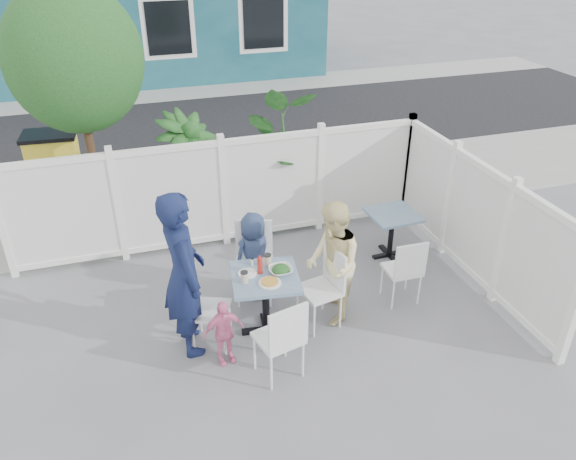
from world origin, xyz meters
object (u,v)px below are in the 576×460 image
object	(u,v)px
chair_back	(254,255)
chair_near	(283,335)
main_table	(265,289)
chair_left	(203,303)
boy	(254,255)
chair_right	(326,282)
woman	(332,264)
utility_cabinet	(58,178)
spare_table	(392,223)
toddler	(224,332)
man	(184,274)

from	to	relation	value
chair_back	chair_near	size ratio (longest dim) A/B	1.04
main_table	chair_near	world-z (taller)	chair_near
chair_left	boy	xyz separation A→B (m)	(0.78, 0.76, 0.02)
chair_right	woman	world-z (taller)	woman
utility_cabinet	woman	distance (m)	4.83
main_table	spare_table	distance (m)	2.37
spare_table	toddler	bearing A→B (deg)	-152.45
spare_table	chair_near	world-z (taller)	chair_near
chair_back	boy	bearing A→B (deg)	-88.91
chair_back	boy	distance (m)	0.04
chair_left	woman	size ratio (longest dim) A/B	0.62
spare_table	man	size ratio (longest dim) A/B	0.35
toddler	chair_back	bearing A→B (deg)	50.02
chair_left	utility_cabinet	bearing A→B (deg)	-134.73
chair_right	man	distance (m)	1.64
spare_table	toddler	distance (m)	3.03
main_table	woman	world-z (taller)	woman
chair_near	boy	bearing A→B (deg)	72.38
main_table	toddler	world-z (taller)	toddler
toddler	woman	bearing A→B (deg)	4.96
chair_left	chair_near	xyz separation A→B (m)	(0.67, -0.79, 0.02)
utility_cabinet	main_table	distance (m)	4.38
chair_left	boy	distance (m)	1.09
main_table	woman	bearing A→B (deg)	2.39
man	woman	world-z (taller)	man
chair_right	chair_back	distance (m)	1.01
chair_left	man	bearing A→B (deg)	-75.29
main_table	man	world-z (taller)	man
utility_cabinet	man	size ratio (longest dim) A/B	0.70
spare_table	woman	distance (m)	1.68
utility_cabinet	boy	xyz separation A→B (m)	(2.37, -2.95, -0.10)
chair_back	man	xyz separation A→B (m)	(-0.94, -0.71, 0.37)
spare_table	chair_right	size ratio (longest dim) A/B	0.69
chair_back	woman	size ratio (longest dim) A/B	0.67
main_table	chair_left	world-z (taller)	chair_left
chair_right	man	bearing A→B (deg)	75.99
boy	chair_left	bearing A→B (deg)	25.07
woman	boy	distance (m)	1.07
chair_left	man	xyz separation A→B (m)	(-0.17, 0.02, 0.41)
boy	toddler	size ratio (longest dim) A/B	1.45
utility_cabinet	chair_right	bearing A→B (deg)	-46.54
main_table	spare_table	world-z (taller)	main_table
chair_back	boy	world-z (taller)	boy
main_table	chair_left	xyz separation A→B (m)	(-0.71, 0.02, -0.06)
main_table	boy	xyz separation A→B (m)	(0.07, 0.78, -0.04)
chair_near	chair_right	bearing A→B (deg)	31.25
spare_table	man	xyz separation A→B (m)	(-2.99, -1.02, 0.43)
chair_left	chair_right	bearing A→B (deg)	110.09
man	boy	world-z (taller)	man
chair_right	boy	distance (m)	1.03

